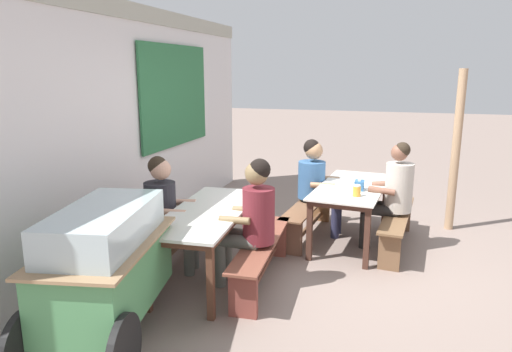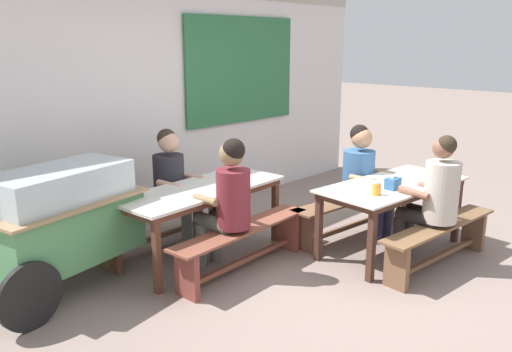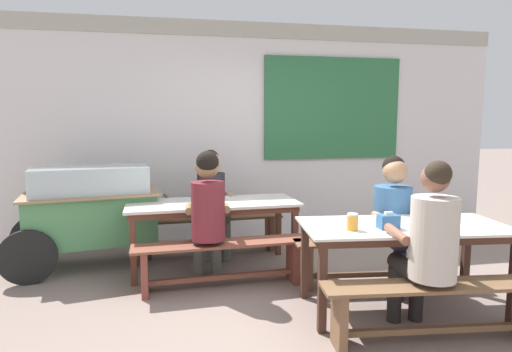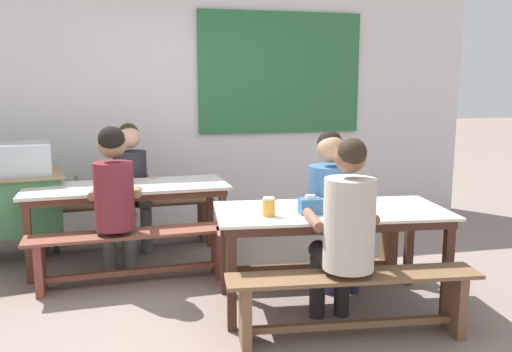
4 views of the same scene
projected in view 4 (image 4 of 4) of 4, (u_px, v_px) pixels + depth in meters
The scene contains 14 objects.
ground_plane at pixel (233, 307), 3.84m from camera, with size 40.00×40.00×0.00m, color gray.
backdrop_wall at pixel (196, 95), 5.97m from camera, with size 6.74×0.23×2.87m.
dining_table_far at pixel (127, 193), 4.71m from camera, with size 1.82×0.82×0.73m.
dining_table_near at pixel (331, 219), 3.78m from camera, with size 1.73×0.91×0.73m.
bench_far_back at pixel (126, 217), 5.29m from camera, with size 1.82×0.41×0.44m.
bench_far_front at pixel (132, 250), 4.25m from camera, with size 1.67×0.40×0.44m.
bench_near_back at pixel (312, 245), 4.38m from camera, with size 1.61×0.44×0.44m.
bench_near_front at pixel (353, 296), 3.30m from camera, with size 1.64×0.42×0.44m.
person_near_front at pixel (345, 228), 3.29m from camera, with size 0.45×0.58×1.30m.
person_center_facing at pixel (131, 177), 5.18m from camera, with size 0.48×0.55×1.25m.
person_left_back_turned at pixel (115, 195), 4.21m from camera, with size 0.43×0.58×1.30m.
person_right_near_table at pixel (332, 196), 4.27m from camera, with size 0.47×0.57×1.25m.
tissue_box at pixel (310, 206), 3.62m from camera, with size 0.15×0.11×0.13m.
condiment_jar at pixel (269, 207), 3.56m from camera, with size 0.09×0.09×0.13m.
Camera 4 is at (-0.63, -3.57, 1.61)m, focal length 36.64 mm.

